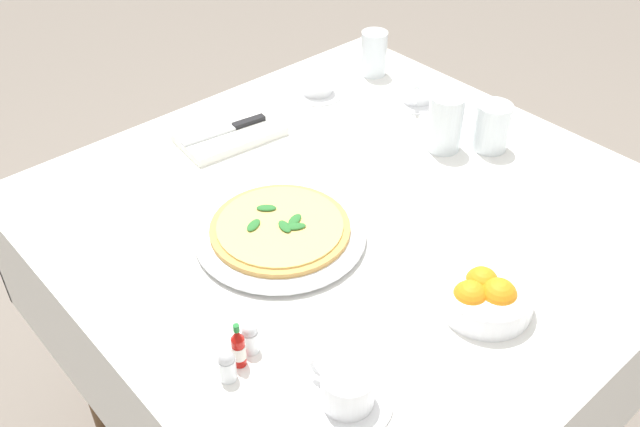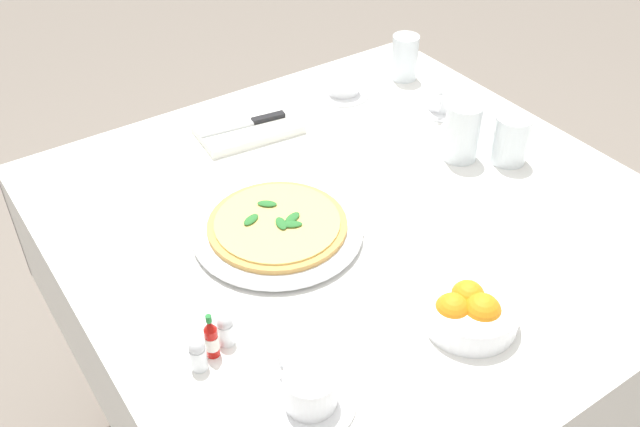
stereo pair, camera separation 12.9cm
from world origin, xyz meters
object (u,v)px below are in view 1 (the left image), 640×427
object	(u,v)px
coffee_cup_near_left	(417,90)
napkin_folded	(230,134)
citrus_bowl	(485,296)
hot_sauce_bottle	(238,348)
coffee_cup_far_left	(347,390)
water_glass_left_edge	(491,130)
dinner_knife	(228,129)
coffee_cup_right_edge	(317,83)
water_glass_near_right	(374,55)
pizza_plate	(280,233)
pepper_shaker	(250,339)
salt_shaker	(227,366)
water_glass_back_corner	(445,126)
pizza	(280,227)

from	to	relation	value
coffee_cup_near_left	napkin_folded	distance (m)	0.45
citrus_bowl	hot_sauce_bottle	distance (m)	0.40
coffee_cup_far_left	water_glass_left_edge	xyz separation A→B (m)	(-0.67, -0.28, 0.02)
coffee_cup_near_left	citrus_bowl	distance (m)	0.67
dinner_knife	citrus_bowl	world-z (taller)	citrus_bowl
coffee_cup_right_edge	water_glass_near_right	size ratio (longest dim) A/B	1.20
coffee_cup_far_left	citrus_bowl	world-z (taller)	citrus_bowl
pizza_plate	citrus_bowl	bearing A→B (deg)	111.04
hot_sauce_bottle	pepper_shaker	world-z (taller)	hot_sauce_bottle
coffee_cup_far_left	pepper_shaker	bearing A→B (deg)	-75.54
coffee_cup_far_left	water_glass_near_right	size ratio (longest dim) A/B	1.21
napkin_folded	hot_sauce_bottle	xyz separation A→B (m)	(0.36, 0.52, 0.02)
salt_shaker	pepper_shaker	xyz separation A→B (m)	(-0.06, -0.02, 0.00)
water_glass_near_right	dinner_knife	distance (m)	0.45
water_glass_near_right	coffee_cup_right_edge	bearing A→B (deg)	-5.77
water_glass_left_edge	pepper_shaker	size ratio (longest dim) A/B	1.82
water_glass_left_edge	napkin_folded	bearing A→B (deg)	-45.49
dinner_knife	coffee_cup_far_left	bearing A→B (deg)	75.40
coffee_cup_right_edge	hot_sauce_bottle	xyz separation A→B (m)	(0.63, 0.54, 0.01)
salt_shaker	pepper_shaker	world-z (taller)	same
pizza_plate	hot_sauce_bottle	size ratio (longest dim) A/B	3.71
coffee_cup_far_left	napkin_folded	world-z (taller)	coffee_cup_far_left
dinner_knife	salt_shaker	xyz separation A→B (m)	(0.38, 0.53, 0.00)
napkin_folded	pepper_shaker	distance (m)	0.60
water_glass_near_right	dinner_knife	bearing A→B (deg)	0.78
salt_shaker	coffee_cup_right_edge	bearing A→B (deg)	-139.97
coffee_cup_right_edge	citrus_bowl	size ratio (longest dim) A/B	0.87
napkin_folded	pizza_plate	bearing A→B (deg)	74.21
water_glass_near_right	water_glass_back_corner	bearing A→B (deg)	69.06
coffee_cup_right_edge	dinner_knife	size ratio (longest dim) A/B	0.67
hot_sauce_bottle	water_glass_left_edge	bearing A→B (deg)	-170.86
coffee_cup_right_edge	pizza_plate	bearing A→B (deg)	41.69
pepper_shaker	coffee_cup_right_edge	bearing A→B (deg)	-138.49
coffee_cup_right_edge	citrus_bowl	distance (m)	0.76
water_glass_back_corner	salt_shaker	bearing A→B (deg)	15.61
water_glass_near_right	salt_shaker	bearing A→B (deg)	32.77
water_glass_near_right	salt_shaker	world-z (taller)	water_glass_near_right
napkin_folded	pizza	bearing A→B (deg)	74.21
water_glass_left_edge	water_glass_back_corner	distance (m)	0.10
napkin_folded	water_glass_back_corner	bearing A→B (deg)	139.08
salt_shaker	hot_sauce_bottle	bearing A→B (deg)	-160.35
salt_shaker	pepper_shaker	bearing A→B (deg)	-160.35
water_glass_near_right	pepper_shaker	size ratio (longest dim) A/B	1.95
citrus_bowl	pepper_shaker	distance (m)	0.38
water_glass_left_edge	water_glass_near_right	bearing A→B (deg)	-97.67
coffee_cup_far_left	coffee_cup_right_edge	xyz separation A→B (m)	(-0.56, -0.70, -0.00)
pizza_plate	water_glass_back_corner	bearing A→B (deg)	-179.69
water_glass_left_edge	napkin_folded	size ratio (longest dim) A/B	0.44
coffee_cup_near_left	dinner_knife	size ratio (longest dim) A/B	0.66
pepper_shaker	pizza	bearing A→B (deg)	-138.83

